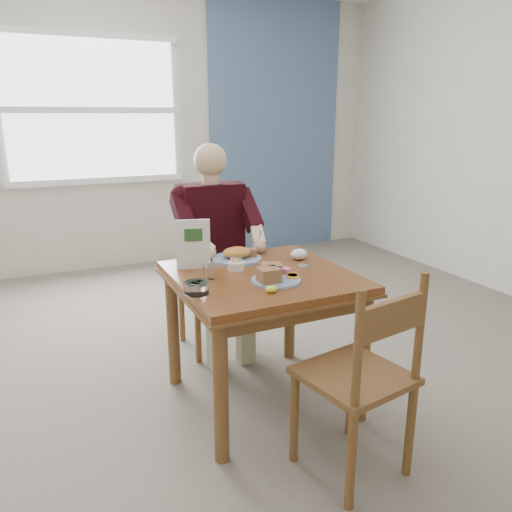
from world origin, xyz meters
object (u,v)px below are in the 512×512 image
near_plate (274,276)px  diner (215,234)px  chair_near (362,377)px  chair_far (211,279)px  table (262,293)px  far_plate (238,255)px

near_plate → diner: bearing=89.6°
chair_near → near_plate: chair_near is taller
near_plate → chair_far: bearing=89.6°
chair_far → near_plate: 0.99m
table → far_plate: size_ratio=2.65×
chair_far → diner: (0.00, -0.09, 0.33)m
far_plate → chair_near: bearing=-81.8°
chair_far → chair_near: bearing=-85.2°
chair_far → diner: diner is taller
table → near_plate: near_plate is taller
diner → near_plate: bearing=-90.4°
table → near_plate: size_ratio=3.24×
near_plate → far_plate: bearing=91.7°
table → far_plate: far_plate is taller
diner → far_plate: 0.43m
far_plate → chair_far: bearing=87.9°
table → near_plate: 0.20m
chair_far → far_plate: size_ratio=2.73×
chair_near → diner: diner is taller
table → near_plate: (-0.01, -0.15, 0.14)m
table → chair_far: size_ratio=0.97×
chair_far → far_plate: (-0.02, -0.51, 0.30)m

